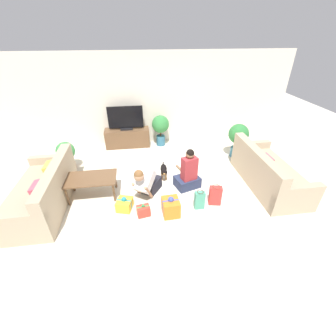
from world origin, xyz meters
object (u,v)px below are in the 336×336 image
Objects in this scene: gift_box_a at (171,207)px; gift_bag_b at (200,200)px; sofa_right at (267,173)px; potted_plant_back_right at (161,126)px; coffee_table at (91,180)px; tv_console at (128,138)px; person_sitting at (188,174)px; potted_plant_corner_right at (238,137)px; tv at (126,119)px; gift_box_b at (143,211)px; dog at (164,170)px; person_kneeling at (147,182)px; gift_box_c at (125,204)px; potted_plant_corner_left at (66,154)px; sofa_left at (43,193)px; gift_bag_a at (215,195)px.

gift_box_a is 1.00× the size of gift_bag_b.
potted_plant_back_right is (-2.14, 2.41, 0.30)m from sofa_right.
tv_console is (0.71, 2.34, -0.14)m from coffee_table.
person_sitting is (2.06, 0.03, -0.07)m from coffee_table.
tv_console is 3.23m from gift_box_a.
potted_plant_corner_right reaches higher than coffee_table.
gift_box_b is at bearing -84.15° from tv.
sofa_right is 2.34m from dog.
gift_bag_b is at bearing 8.24° from gift_box_a.
person_sitting is 3.61× the size of gift_box_b.
sofa_right is at bearing -83.95° from potted_plant_corner_right.
tv_console is at bearing 118.24° from dog.
person_kneeling is (-2.56, -1.41, -0.25)m from potted_plant_corner_right.
sofa_right reaches higher than gift_box_a.
gift_bag_b is (1.11, 0.05, 0.09)m from gift_box_b.
gift_box_c is at bearing -90.88° from tv.
potted_plant_back_right reaches higher than potted_plant_corner_left.
sofa_right is 4.80m from potted_plant_corner_left.
potted_plant_corner_right is 2.24m from potted_plant_back_right.
gift_bag_b is at bearing -18.07° from coffee_table.
coffee_table is 1.31m from gift_box_b.
gift_bag_b reaches higher than gift_box_b.
sofa_left is at bearing 90.65° from sofa_right.
potted_plant_back_right is 2.14× the size of gift_bag_a.
person_sitting is at bearing -22.63° from potted_plant_corner_left.
gift_bag_b is at bearing -7.11° from gift_box_c.
person_kneeling is at bearing -122.78° from dog.
tv_console is at bearing 95.85° from gift_box_b.
dog is at bearing 15.62° from coffee_table.
potted_plant_back_right is at bearing 77.36° from gift_box_b.
sofa_right is (4.75, 0.05, -0.00)m from sofa_left.
potted_plant_back_right is 2.28× the size of gift_bag_b.
person_kneeling is (0.43, -2.48, -0.50)m from tv.
person_sitting is 0.98m from gift_box_a.
sofa_left is 2.99m from tv_console.
coffee_table is 1.12× the size of potted_plant_back_right.
gift_bag_b is at bearing 108.70° from sofa_right.
gift_box_c is at bearing 97.09° from sofa_right.
tv is at bearing 73.09° from coffee_table.
tv is 1.04× the size of person_sitting.
potted_plant_back_right is at bearing -99.07° from person_sitting.
coffee_table is 1.30× the size of person_kneeling.
potted_plant_corner_left is at bearing -179.31° from potted_plant_corner_right.
tv_console is 1.40× the size of potted_plant_back_right.
potted_plant_corner_right is 2.17× the size of gift_bag_a.
dog is (-2.13, -0.83, -0.36)m from potted_plant_corner_right.
potted_plant_back_right reaches higher than sofa_left.
gift_bag_a reaches higher than dog.
tv reaches higher than tv_console.
person_kneeling is at bearing 38.36° from gift_box_c.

